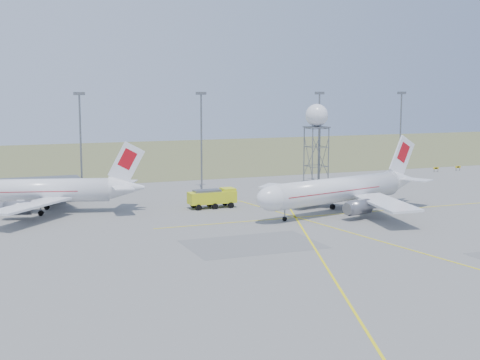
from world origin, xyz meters
name	(u,v)px	position (x,y,z in m)	size (l,w,h in m)	color
ground	(444,256)	(0.00, 0.00, 0.00)	(400.00, 400.00, 0.00)	gray
grass_strip	(157,156)	(0.00, 140.00, 0.01)	(400.00, 120.00, 0.03)	#5C6538
building_grey	(30,191)	(-45.00, 64.00, 1.97)	(19.00, 10.00, 3.90)	gray
mast_a	(80,135)	(-35.00, 66.00, 12.07)	(2.20, 0.50, 20.50)	slate
mast_b	(201,132)	(-10.00, 66.00, 12.07)	(2.20, 0.50, 20.50)	slate
mast_c	(319,129)	(18.00, 66.00, 12.07)	(2.20, 0.50, 20.50)	slate
mast_d	(401,127)	(40.00, 66.00, 12.07)	(2.20, 0.50, 20.50)	slate
taxi_sign_near	(436,168)	(55.60, 72.00, 0.89)	(1.60, 0.17, 1.20)	black
taxi_sign_far	(458,167)	(62.60, 72.00, 0.89)	(1.60, 0.17, 1.20)	black
airliner_main	(339,190)	(2.91, 31.10, 3.89)	(36.90, 35.08, 12.71)	white
airliner_far	(35,191)	(-45.31, 50.58, 3.74)	(35.33, 33.52, 12.20)	white
radar_tower	(316,140)	(15.39, 62.37, 10.04)	(4.94, 4.94, 17.89)	slate
fire_truck	(213,199)	(-15.37, 43.79, 1.64)	(8.59, 3.52, 3.42)	yellow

